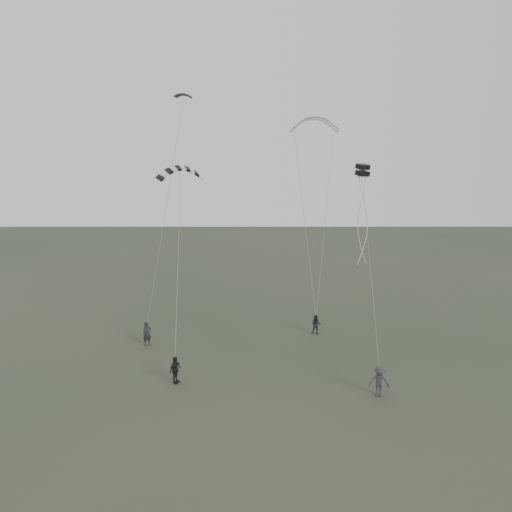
{
  "coord_description": "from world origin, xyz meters",
  "views": [
    {
      "loc": [
        0.8,
        -31.73,
        15.0
      ],
      "look_at": [
        0.91,
        5.07,
        7.33
      ],
      "focal_mm": 35.0,
      "sensor_mm": 36.0,
      "label": 1
    }
  ],
  "objects_px": {
    "flyer_right": "(316,325)",
    "kite_striped": "(180,168)",
    "kite_pale_large": "(314,119)",
    "kite_box": "(363,170)",
    "flyer_left": "(147,334)",
    "flyer_center": "(175,370)",
    "flyer_far": "(379,382)",
    "kite_dark_small": "(183,94)"
  },
  "relations": [
    {
      "from": "flyer_center",
      "to": "kite_box",
      "type": "relative_size",
      "value": 2.46
    },
    {
      "from": "flyer_left",
      "to": "flyer_center",
      "type": "xyz_separation_m",
      "value": [
        3.24,
        -6.6,
        -0.04
      ]
    },
    {
      "from": "flyer_left",
      "to": "flyer_right",
      "type": "height_order",
      "value": "flyer_left"
    },
    {
      "from": "kite_dark_small",
      "to": "kite_striped",
      "type": "bearing_deg",
      "value": -112.89
    },
    {
      "from": "flyer_right",
      "to": "kite_dark_small",
      "type": "height_order",
      "value": "kite_dark_small"
    },
    {
      "from": "flyer_center",
      "to": "flyer_far",
      "type": "distance_m",
      "value": 13.16
    },
    {
      "from": "flyer_left",
      "to": "kite_striped",
      "type": "bearing_deg",
      "value": -53.97
    },
    {
      "from": "flyer_right",
      "to": "flyer_center",
      "type": "height_order",
      "value": "flyer_center"
    },
    {
      "from": "flyer_left",
      "to": "kite_pale_large",
      "type": "xyz_separation_m",
      "value": [
        13.79,
        8.66,
        16.97
      ]
    },
    {
      "from": "kite_pale_large",
      "to": "kite_striped",
      "type": "xyz_separation_m",
      "value": [
        -10.58,
        -9.92,
        -4.03
      ]
    },
    {
      "from": "flyer_center",
      "to": "flyer_far",
      "type": "height_order",
      "value": "flyer_far"
    },
    {
      "from": "flyer_left",
      "to": "flyer_far",
      "type": "distance_m",
      "value": 18.35
    },
    {
      "from": "kite_pale_large",
      "to": "kite_box",
      "type": "height_order",
      "value": "kite_pale_large"
    },
    {
      "from": "flyer_left",
      "to": "kite_pale_large",
      "type": "height_order",
      "value": "kite_pale_large"
    },
    {
      "from": "flyer_left",
      "to": "flyer_right",
      "type": "bearing_deg",
      "value": -22.42
    },
    {
      "from": "flyer_left",
      "to": "kite_dark_small",
      "type": "relative_size",
      "value": 1.35
    },
    {
      "from": "kite_dark_small",
      "to": "flyer_right",
      "type": "bearing_deg",
      "value": -36.67
    },
    {
      "from": "flyer_right",
      "to": "kite_pale_large",
      "type": "relative_size",
      "value": 0.37
    },
    {
      "from": "flyer_right",
      "to": "kite_striped",
      "type": "xyz_separation_m",
      "value": [
        -10.44,
        -3.71,
        13.08
      ]
    },
    {
      "from": "flyer_left",
      "to": "kite_dark_small",
      "type": "xyz_separation_m",
      "value": [
        2.8,
        4.3,
        18.56
      ]
    },
    {
      "from": "flyer_center",
      "to": "kite_pale_large",
      "type": "relative_size",
      "value": 0.42
    },
    {
      "from": "kite_pale_large",
      "to": "flyer_right",
      "type": "bearing_deg",
      "value": -75.05
    },
    {
      "from": "flyer_right",
      "to": "flyer_far",
      "type": "height_order",
      "value": "flyer_far"
    },
    {
      "from": "kite_pale_large",
      "to": "flyer_far",
      "type": "bearing_deg",
      "value": -65.56
    },
    {
      "from": "flyer_right",
      "to": "flyer_far",
      "type": "distance_m",
      "value": 11.27
    },
    {
      "from": "kite_dark_small",
      "to": "kite_box",
      "type": "relative_size",
      "value": 1.92
    },
    {
      "from": "kite_dark_small",
      "to": "kite_pale_large",
      "type": "distance_m",
      "value": 11.92
    },
    {
      "from": "flyer_far",
      "to": "kite_pale_large",
      "type": "relative_size",
      "value": 0.45
    },
    {
      "from": "flyer_center",
      "to": "kite_box",
      "type": "bearing_deg",
      "value": -45.77
    },
    {
      "from": "flyer_far",
      "to": "kite_striped",
      "type": "bearing_deg",
      "value": 160.47
    },
    {
      "from": "kite_dark_small",
      "to": "kite_box",
      "type": "bearing_deg",
      "value": -56.31
    },
    {
      "from": "kite_dark_small",
      "to": "kite_pale_large",
      "type": "height_order",
      "value": "kite_dark_small"
    },
    {
      "from": "flyer_right",
      "to": "kite_striped",
      "type": "height_order",
      "value": "kite_striped"
    },
    {
      "from": "flyer_left",
      "to": "flyer_right",
      "type": "distance_m",
      "value": 13.87
    },
    {
      "from": "flyer_far",
      "to": "flyer_right",
      "type": "bearing_deg",
      "value": 112.94
    },
    {
      "from": "kite_pale_large",
      "to": "kite_striped",
      "type": "bearing_deg",
      "value": -120.65
    },
    {
      "from": "kite_striped",
      "to": "kite_box",
      "type": "distance_m",
      "value": 12.76
    },
    {
      "from": "flyer_center",
      "to": "kite_dark_small",
      "type": "relative_size",
      "value": 1.29
    },
    {
      "from": "kite_dark_small",
      "to": "kite_pale_large",
      "type": "xyz_separation_m",
      "value": [
        10.98,
        4.36,
        -1.59
      ]
    },
    {
      "from": "kite_striped",
      "to": "kite_box",
      "type": "relative_size",
      "value": 4.41
    },
    {
      "from": "flyer_left",
      "to": "flyer_right",
      "type": "relative_size",
      "value": 1.17
    },
    {
      "from": "flyer_right",
      "to": "flyer_left",
      "type": "bearing_deg",
      "value": -154.11
    }
  ]
}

